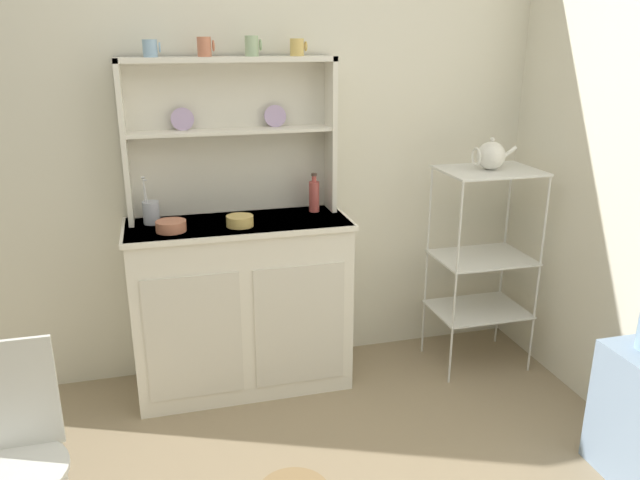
% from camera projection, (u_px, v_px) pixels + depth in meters
% --- Properties ---
extents(wall_back, '(3.84, 0.05, 2.50)m').
position_uv_depth(wall_back, '(238.00, 141.00, 3.17)').
color(wall_back, silver).
rests_on(wall_back, ground).
extents(hutch_cabinet, '(1.10, 0.45, 0.90)m').
position_uv_depth(hutch_cabinet, '(242.00, 303.00, 3.17)').
color(hutch_cabinet, white).
rests_on(hutch_cabinet, ground).
extents(hutch_shelf_unit, '(1.03, 0.18, 0.77)m').
position_uv_depth(hutch_shelf_unit, '(230.00, 125.00, 3.05)').
color(hutch_shelf_unit, silver).
rests_on(hutch_shelf_unit, hutch_cabinet).
extents(bakers_rack, '(0.50, 0.37, 1.11)m').
position_uv_depth(bakers_rack, '(483.00, 246.00, 3.32)').
color(bakers_rack, silver).
rests_on(bakers_rack, ground).
extents(wire_chair, '(0.36, 0.36, 0.85)m').
position_uv_depth(wire_chair, '(10.00, 445.00, 1.99)').
color(wire_chair, white).
rests_on(wire_chair, ground).
extents(cup_sky_0, '(0.08, 0.07, 0.08)m').
position_uv_depth(cup_sky_0, '(150.00, 48.00, 2.81)').
color(cup_sky_0, '#8EB2D1').
rests_on(cup_sky_0, hutch_shelf_unit).
extents(cup_terracotta_1, '(0.08, 0.06, 0.09)m').
position_uv_depth(cup_terracotta_1, '(205.00, 47.00, 2.87)').
color(cup_terracotta_1, '#C67556').
rests_on(cup_terracotta_1, hutch_shelf_unit).
extents(cup_sage_2, '(0.08, 0.06, 0.09)m').
position_uv_depth(cup_sage_2, '(252.00, 46.00, 2.92)').
color(cup_sage_2, '#9EB78E').
rests_on(cup_sage_2, hutch_shelf_unit).
extents(cup_gold_3, '(0.08, 0.07, 0.08)m').
position_uv_depth(cup_gold_3, '(297.00, 47.00, 2.97)').
color(cup_gold_3, '#DBB760').
rests_on(cup_gold_3, hutch_shelf_unit).
extents(bowl_mixing_large, '(0.14, 0.14, 0.05)m').
position_uv_depth(bowl_mixing_large, '(171.00, 226.00, 2.88)').
color(bowl_mixing_large, '#C67556').
rests_on(bowl_mixing_large, hutch_cabinet).
extents(bowl_floral_medium, '(0.13, 0.13, 0.05)m').
position_uv_depth(bowl_floral_medium, '(240.00, 221.00, 2.96)').
color(bowl_floral_medium, '#DBB760').
rests_on(bowl_floral_medium, hutch_cabinet).
extents(jam_bottle, '(0.05, 0.05, 0.20)m').
position_uv_depth(jam_bottle, '(314.00, 195.00, 3.19)').
color(jam_bottle, '#B74C47').
rests_on(jam_bottle, hutch_cabinet).
extents(utensil_jar, '(0.08, 0.08, 0.23)m').
position_uv_depth(utensil_jar, '(151.00, 212.00, 2.99)').
color(utensil_jar, '#B2B7C6').
rests_on(utensil_jar, hutch_cabinet).
extents(porcelain_teapot, '(0.24, 0.14, 0.17)m').
position_uv_depth(porcelain_teapot, '(491.00, 156.00, 3.17)').
color(porcelain_teapot, white).
rests_on(porcelain_teapot, bakers_rack).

